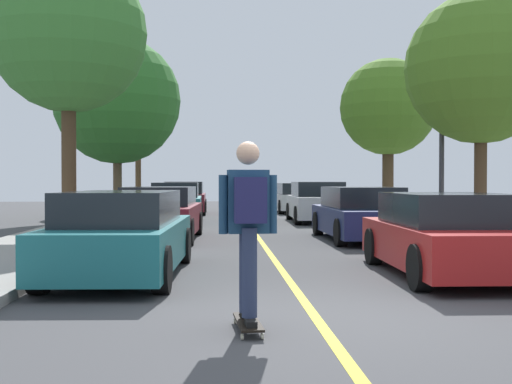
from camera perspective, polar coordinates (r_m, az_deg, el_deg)
ground at (r=7.05m, az=5.46°, el=-11.22°), size 80.00×80.00×0.00m
center_line at (r=10.96m, az=2.21°, el=-6.80°), size 0.12×39.20×0.01m
parked_car_left_nearest at (r=10.25m, az=-11.72°, el=-3.68°), size 1.97×4.64×1.33m
parked_car_left_near at (r=16.45m, az=-8.56°, el=-1.91°), size 2.10×4.48×1.34m
parked_car_left_far at (r=23.08m, az=-7.09°, el=-0.95°), size 1.91×4.51×1.43m
parked_car_left_farthest at (r=29.03m, az=-6.33°, el=-0.53°), size 1.93×4.31×1.45m
parked_car_right_nearest at (r=10.56m, az=16.60°, el=-3.69°), size 2.00×4.24×1.29m
parked_car_right_near at (r=16.36m, az=9.32°, el=-1.95°), size 1.95×4.46×1.33m
parked_car_right_far at (r=23.36m, az=5.47°, el=-0.93°), size 2.04×4.36×1.45m
parked_car_right_farthest at (r=30.20m, az=3.44°, el=-0.52°), size 1.87×4.49×1.38m
street_tree_left_nearest at (r=17.18m, az=-16.29°, el=13.22°), size 3.92×3.92×6.99m
street_tree_left_near at (r=24.66m, az=-12.19°, el=7.89°), size 4.69×4.69×6.67m
street_tree_left_far at (r=30.90m, az=-10.41°, el=7.78°), size 3.82×3.82×6.93m
street_tree_right_nearest at (r=15.39m, az=19.31°, el=10.26°), size 3.36×3.36×5.53m
street_tree_right_near at (r=22.73m, az=11.62°, el=7.32°), size 3.31×3.31×5.55m
fire_hydrant at (r=12.65m, az=-17.05°, el=-3.60°), size 0.20×0.20×0.70m
streetlamp at (r=16.09m, az=16.13°, el=5.95°), size 0.36×0.24×4.72m
skateboard at (r=6.50m, az=-0.71°, el=-11.46°), size 0.28×0.85×0.10m
skateboarder at (r=6.33m, az=-0.68°, el=-2.41°), size 0.58×0.71×1.77m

